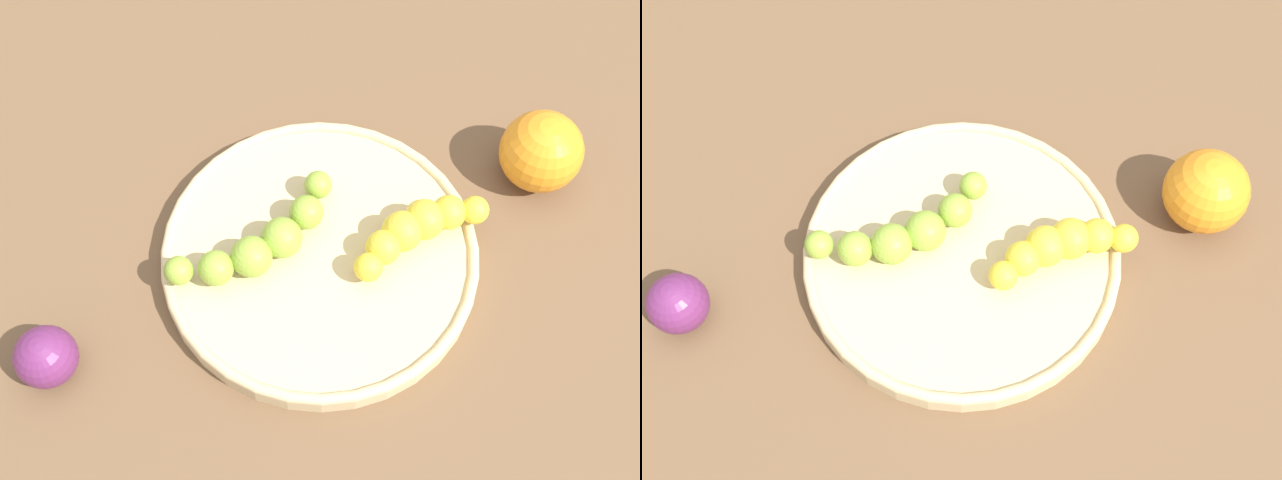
{
  "view_description": "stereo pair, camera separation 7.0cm",
  "coord_description": "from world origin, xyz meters",
  "views": [
    {
      "loc": [
        0.13,
        0.31,
        0.65
      ],
      "look_at": [
        0.0,
        0.0,
        0.04
      ],
      "focal_mm": 46.19,
      "sensor_mm": 36.0,
      "label": 1
    },
    {
      "loc": [
        0.07,
        0.34,
        0.65
      ],
      "look_at": [
        0.0,
        0.0,
        0.04
      ],
      "focal_mm": 46.19,
      "sensor_mm": 36.0,
      "label": 2
    }
  ],
  "objects": [
    {
      "name": "ground_plane",
      "position": [
        0.0,
        0.0,
        0.0
      ],
      "size": [
        2.4,
        2.4,
        0.0
      ],
      "primitive_type": "plane",
      "color": "brown"
    },
    {
      "name": "fruit_bowl",
      "position": [
        0.0,
        0.0,
        0.01
      ],
      "size": [
        0.28,
        0.28,
        0.02
      ],
      "color": "#D1B784",
      "rests_on": "ground_plane"
    },
    {
      "name": "banana_green",
      "position": [
        0.05,
        -0.02,
        0.04
      ],
      "size": [
        0.17,
        0.08,
        0.04
      ],
      "rotation": [
        0.0,
        0.0,
        1.8
      ],
      "color": "#8CAD38",
      "rests_on": "fruit_bowl"
    },
    {
      "name": "orange_fruit",
      "position": [
        -0.22,
        -0.01,
        0.04
      ],
      "size": [
        0.08,
        0.08,
        0.08
      ],
      "primitive_type": "sphere",
      "color": "orange",
      "rests_on": "ground_plane"
    },
    {
      "name": "banana_yellow",
      "position": [
        -0.08,
        0.02,
        0.04
      ],
      "size": [
        0.13,
        0.05,
        0.04
      ],
      "rotation": [
        0.0,
        0.0,
        4.85
      ],
      "color": "yellow",
      "rests_on": "fruit_bowl"
    },
    {
      "name": "plum_purple",
      "position": [
        0.24,
        0.01,
        0.03
      ],
      "size": [
        0.05,
        0.05,
        0.05
      ],
      "primitive_type": "sphere",
      "color": "#662659",
      "rests_on": "ground_plane"
    }
  ]
}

